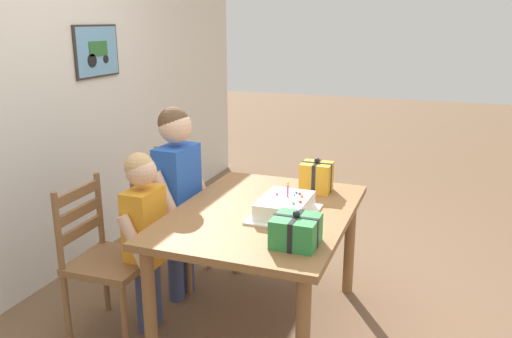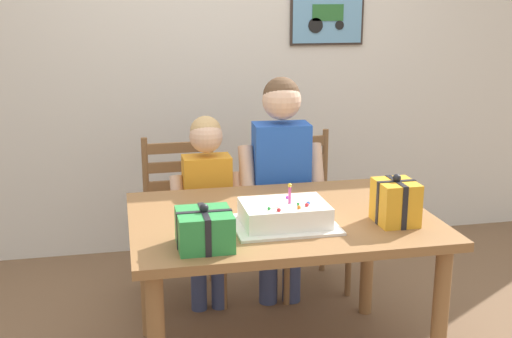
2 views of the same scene
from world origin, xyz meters
name	(u,v)px [view 1 (image 1 of 2)]	position (x,y,z in m)	size (l,w,h in m)	color
ground_plane	(262,325)	(0.00, 0.00, 0.00)	(20.00, 20.00, 0.00)	brown
back_wall	(26,100)	(0.00, 1.64, 1.30)	(6.40, 0.11, 2.60)	silver
dining_table	(263,227)	(0.00, 0.00, 0.65)	(1.34, 0.98, 0.75)	olive
birthday_cake	(285,207)	(-0.02, -0.14, 0.80)	(0.44, 0.34, 0.19)	white
gift_box_red_large	(316,177)	(0.46, -0.20, 0.84)	(0.17, 0.19, 0.22)	gold
gift_box_beside_cake	(296,231)	(-0.38, -0.31, 0.82)	(0.22, 0.22, 0.18)	#2D8E42
chair_left	(105,259)	(-0.36, 0.84, 0.47)	(0.43, 0.43, 0.92)	brown
chair_right	(167,216)	(0.36, 0.84, 0.47)	(0.46, 0.46, 0.92)	brown
child_older	(178,185)	(0.16, 0.64, 0.78)	(0.47, 0.27, 1.29)	#38426B
child_younger	(145,225)	(-0.25, 0.64, 0.66)	(0.39, 0.22, 1.09)	#38426B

